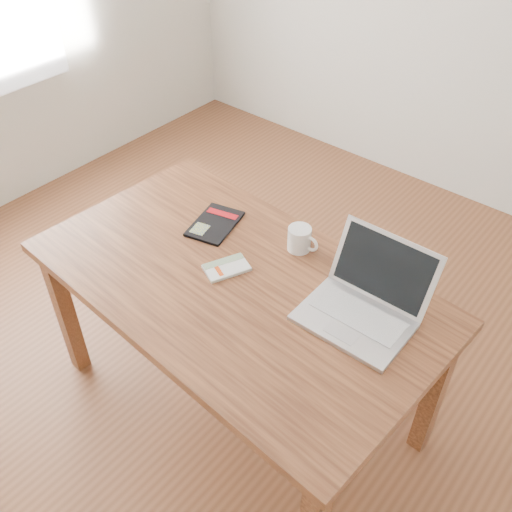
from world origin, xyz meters
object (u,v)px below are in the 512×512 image
Objects in this scene: coffee_mug at (300,239)px; white_guidebook at (227,268)px; desk at (236,297)px; laptop at (364,302)px; black_guidebook at (215,224)px.

white_guidebook is at bearing -119.53° from coffee_mug.
desk is 0.49m from laptop.
desk is at bearing 4.69° from white_guidebook.
black_guidebook is at bearing 176.36° from laptop.
black_guidebook is 0.73× the size of laptop.
black_guidebook is (-0.28, 0.19, 0.10)m from desk.
desk is 5.81× the size of black_guidebook.
desk is 12.03× the size of coffee_mug.
desk is 0.12m from white_guidebook.
coffee_mug is at bearing 159.05° from laptop.
desk is 0.35m from black_guidebook.
black_guidebook is at bearing -166.73° from coffee_mug.
black_guidebook is at bearing 149.14° from desk.
coffee_mug is (0.14, 0.27, 0.04)m from white_guidebook.
laptop is (0.45, 0.15, 0.14)m from desk.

